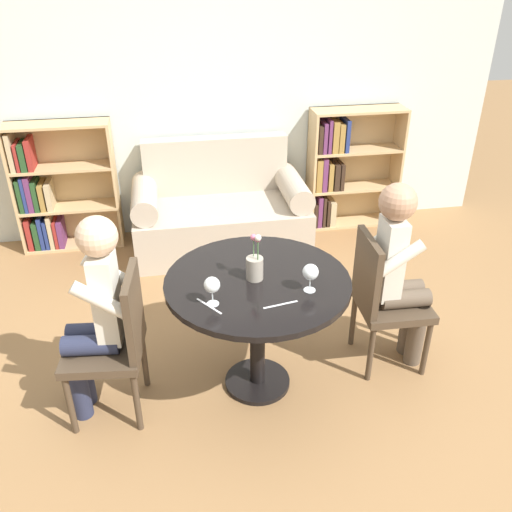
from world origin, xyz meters
TOP-DOWN VIEW (x-y plane):
  - ground_plane at (0.00, 0.00)m, footprint 16.00×16.00m
  - back_wall at (0.00, 2.28)m, footprint 5.20×0.05m
  - round_table at (0.00, 0.00)m, footprint 1.04×1.04m
  - couch at (0.00, 1.85)m, footprint 1.50×0.80m
  - bookshelf_left at (-1.41, 2.12)m, footprint 0.86×0.28m
  - bookshelf_right at (1.19, 2.12)m, footprint 0.86×0.28m
  - chair_left at (-0.80, -0.05)m, footprint 0.46×0.46m
  - chair_right at (0.80, 0.09)m, footprint 0.43×0.43m
  - person_left at (-0.88, -0.04)m, footprint 0.44×0.37m
  - person_right at (0.88, 0.08)m, footprint 0.43×0.35m
  - wine_glass_left at (-0.27, -0.20)m, footprint 0.08×0.08m
  - wine_glass_right at (0.25, -0.16)m, footprint 0.09×0.09m
  - flower_vase at (-0.01, 0.01)m, footprint 0.09×0.09m
  - knife_left_setting at (0.07, -0.26)m, footprint 0.19×0.04m
  - fork_left_setting at (-0.29, -0.21)m, footprint 0.12×0.16m

SIDE VIEW (x-z plane):
  - ground_plane at x=0.00m, z-range 0.00..0.00m
  - couch at x=0.00m, z-range -0.15..0.77m
  - chair_left at x=-0.80m, z-range 0.04..0.94m
  - chair_right at x=0.80m, z-range 0.04..0.94m
  - bookshelf_left at x=-1.41m, z-range -0.04..1.08m
  - bookshelf_right at x=1.19m, z-range 0.00..1.12m
  - round_table at x=0.00m, z-range 0.25..1.01m
  - person_left at x=-0.88m, z-range 0.05..1.28m
  - person_right at x=0.88m, z-range 0.06..1.29m
  - knife_left_setting at x=0.07m, z-range 0.76..0.76m
  - fork_left_setting at x=-0.29m, z-range 0.76..0.76m
  - flower_vase at x=-0.01m, z-range 0.70..0.99m
  - wine_glass_right at x=0.25m, z-range 0.79..0.95m
  - wine_glass_left at x=-0.27m, z-range 0.79..0.95m
  - back_wall at x=0.00m, z-range 0.00..2.70m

